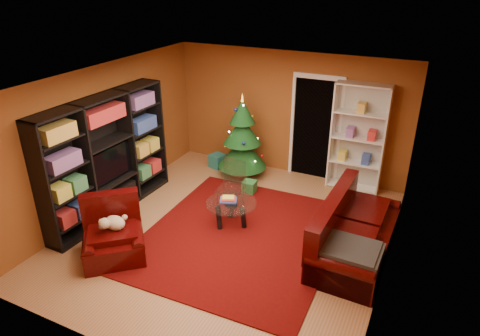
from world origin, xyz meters
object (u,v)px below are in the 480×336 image
at_px(gift_box_green, 249,187).
at_px(dog, 115,223).
at_px(media_unit, 107,157).
at_px(coffee_table, 231,213).
at_px(sofa, 358,228).
at_px(acrylic_chair, 230,189).
at_px(gift_box_teal, 218,161).
at_px(christmas_tree, 242,137).
at_px(rug, 240,236).
at_px(white_bookshelf, 358,138).
at_px(gift_box_red, 240,172).
at_px(armchair, 113,235).

distance_m(gift_box_green, dog, 2.93).
height_order(media_unit, coffee_table, media_unit).
relative_size(sofa, acrylic_chair, 2.55).
bearing_deg(sofa, gift_box_teal, 63.01).
relative_size(media_unit, gift_box_teal, 9.34).
height_order(media_unit, gift_box_green, media_unit).
distance_m(christmas_tree, sofa, 3.32).
xyz_separation_m(dog, coffee_table, (1.22, 1.50, -0.34)).
xyz_separation_m(rug, white_bookshelf, (1.29, 2.58, 1.06)).
distance_m(coffee_table, acrylic_chair, 0.57).
distance_m(gift_box_red, acrylic_chair, 1.40).
distance_m(white_bookshelf, sofa, 2.36).
bearing_deg(gift_box_red, armchair, -99.31).
bearing_deg(sofa, acrylic_chair, 83.07).
bearing_deg(sofa, gift_box_red, 61.03).
relative_size(christmas_tree, acrylic_chair, 2.13).
xyz_separation_m(rug, acrylic_chair, (-0.54, 0.72, 0.42)).
xyz_separation_m(media_unit, acrylic_chair, (1.93, 0.96, -0.64)).
height_order(gift_box_red, acrylic_chair, acrylic_chair).
relative_size(gift_box_green, white_bookshelf, 0.11).
bearing_deg(media_unit, christmas_tree, 58.94).
height_order(christmas_tree, gift_box_teal, christmas_tree).
distance_m(christmas_tree, coffee_table, 2.08).
relative_size(gift_box_teal, gift_box_green, 1.20).
xyz_separation_m(sofa, coffee_table, (-2.11, -0.10, -0.24)).
height_order(gift_box_teal, coffee_table, coffee_table).
relative_size(armchair, coffee_table, 1.11).
relative_size(armchair, sofa, 0.44).
xyz_separation_m(rug, gift_box_red, (-0.97, 2.02, 0.11)).
bearing_deg(media_unit, sofa, 9.58).
bearing_deg(rug, coffee_table, 138.66).
bearing_deg(media_unit, white_bookshelf, 38.43).
bearing_deg(gift_box_teal, gift_box_green, -34.73).
relative_size(gift_box_red, acrylic_chair, 0.28).
height_order(christmas_tree, dog, christmas_tree).
distance_m(christmas_tree, gift_box_teal, 1.02).
bearing_deg(christmas_tree, gift_box_green, -54.34).
bearing_deg(media_unit, gift_box_red, 57.94).
xyz_separation_m(gift_box_red, acrylic_chair, (0.43, -1.30, 0.31)).
bearing_deg(coffee_table, white_bookshelf, 55.74).
bearing_deg(gift_box_green, media_unit, -139.15).
distance_m(gift_box_teal, acrylic_chair, 1.92).
height_order(media_unit, gift_box_red, media_unit).
xyz_separation_m(rug, gift_box_teal, (-1.65, 2.26, 0.14)).
bearing_deg(white_bookshelf, sofa, -77.63).
bearing_deg(coffee_table, gift_box_green, 99.97).
relative_size(dog, sofa, 0.18).
height_order(white_bookshelf, armchair, white_bookshelf).
xyz_separation_m(gift_box_teal, armchair, (0.13, -3.58, 0.23)).
height_order(gift_box_green, white_bookshelf, white_bookshelf).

